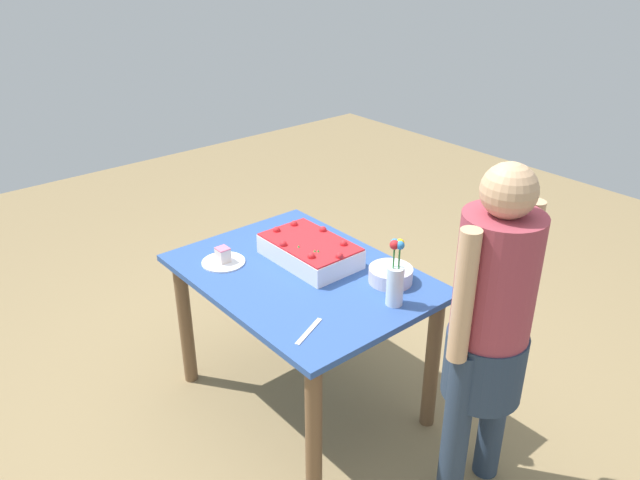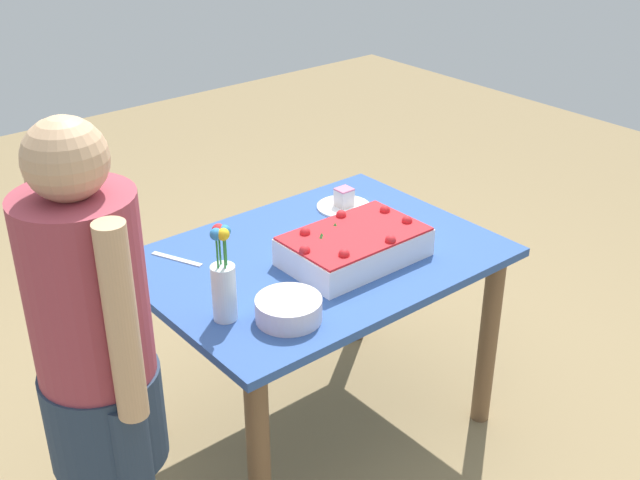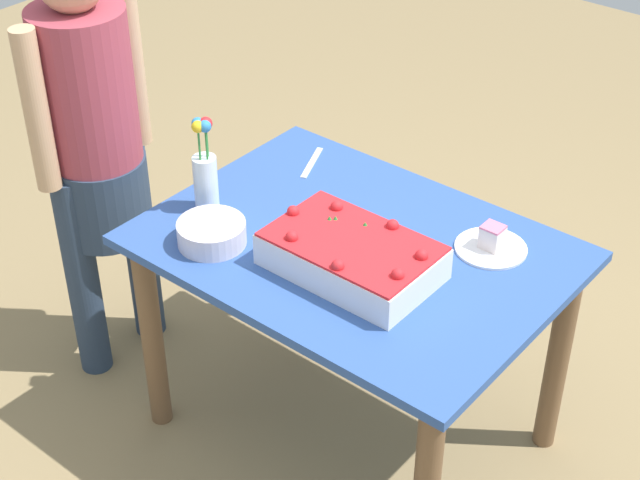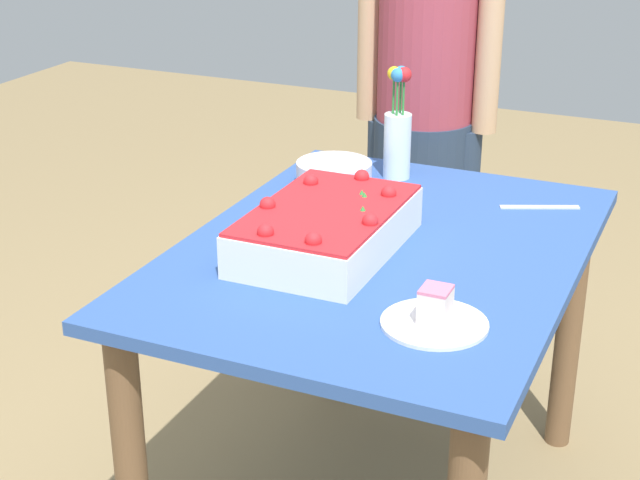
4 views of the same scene
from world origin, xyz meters
name	(u,v)px [view 1 (image 1 of 4)]	position (x,y,z in m)	size (l,w,h in m)	color
ground_plane	(304,399)	(0.00, 0.00, 0.00)	(8.00, 8.00, 0.00)	#8E764F
dining_table	(302,297)	(0.00, 0.00, 0.62)	(1.19, 0.87, 0.75)	#305297
sheet_cake	(310,250)	(-0.07, 0.11, 0.81)	(0.47, 0.29, 0.13)	white
serving_plate_with_slice	(223,259)	(-0.32, -0.23, 0.77)	(0.21, 0.21, 0.08)	white
cake_knife	(309,331)	(0.39, -0.28, 0.75)	(0.20, 0.02, 0.00)	silver
flower_vase	(395,278)	(0.46, 0.13, 0.88)	(0.07, 0.07, 0.31)	white
fruit_bowl	(391,275)	(0.32, 0.26, 0.79)	(0.20, 0.20, 0.07)	silver
person_standing	(490,322)	(0.90, 0.20, 0.85)	(0.31, 0.45, 1.49)	#28384F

